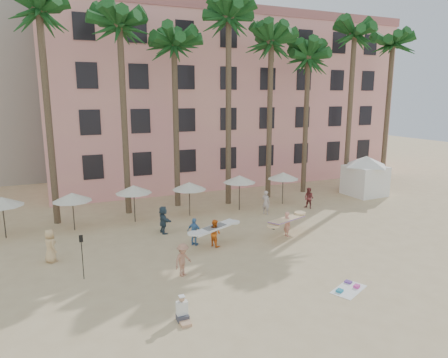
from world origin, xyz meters
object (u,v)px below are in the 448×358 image
at_px(carrier_yellow, 287,222).
at_px(cabana, 365,172).
at_px(carrier_white, 215,232).
at_px(pink_hotel, 219,102).

bearing_deg(carrier_yellow, cabana, 27.99).
bearing_deg(carrier_yellow, carrier_white, 177.05).
xyz_separation_m(cabana, carrier_yellow, (-12.09, -6.43, -1.14)).
xyz_separation_m(pink_hotel, carrier_white, (-8.60, -19.87, -7.12)).
height_order(pink_hotel, carrier_white, pink_hotel).
xyz_separation_m(carrier_yellow, carrier_white, (-4.80, 0.25, -0.05)).
relative_size(cabana, carrier_yellow, 1.40).
bearing_deg(carrier_white, carrier_yellow, -2.95).
xyz_separation_m(cabana, carrier_white, (-16.89, -6.18, -1.19)).
bearing_deg(carrier_white, pink_hotel, 66.59).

